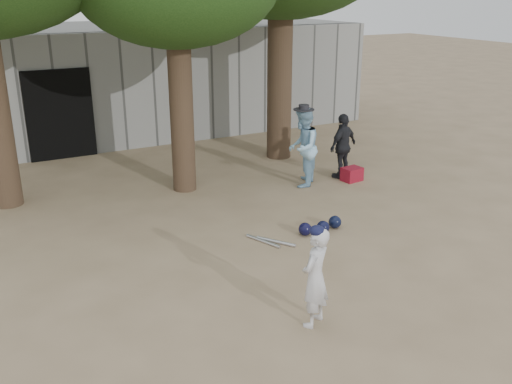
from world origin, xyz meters
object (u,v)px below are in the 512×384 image
spectator_blue (303,147)px  spectator_dark (343,146)px  boy_player (315,277)px  red_bag (352,174)px

spectator_blue → spectator_dark: size_ratio=1.16×
boy_player → red_bag: (3.91, 4.36, -0.51)m
spectator_blue → red_bag: 1.36m
spectator_blue → red_bag: size_ratio=4.01×
boy_player → red_bag: bearing=-162.1°
spectator_dark → red_bag: (0.05, -0.31, -0.58)m
boy_player → spectator_dark: (3.85, 4.67, 0.07)m
boy_player → spectator_blue: spectator_blue is taller
boy_player → spectator_blue: 5.40m
spectator_dark → red_bag: size_ratio=3.46×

